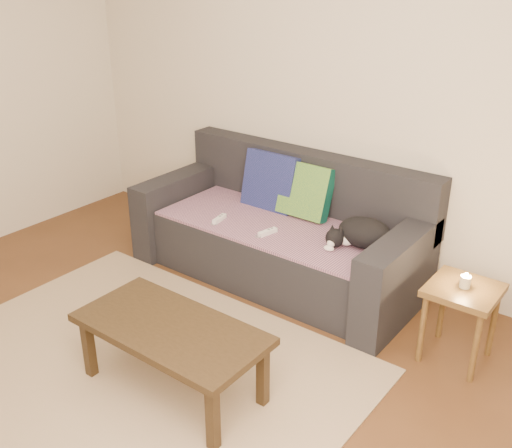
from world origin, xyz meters
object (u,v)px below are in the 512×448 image
(wii_remote_a, at_px, (219,219))
(wii_remote_b, at_px, (268,232))
(sofa, at_px, (281,236))
(coffee_table, at_px, (171,334))
(side_table, at_px, (462,300))
(cat, at_px, (362,233))

(wii_remote_a, distance_m, wii_remote_b, 0.41)
(sofa, height_order, wii_remote_b, sofa)
(coffee_table, bearing_deg, side_table, 47.35)
(sofa, bearing_deg, cat, -3.43)
(side_table, relative_size, coffee_table, 0.46)
(wii_remote_a, xyz_separation_m, wii_remote_b, (0.41, 0.03, 0.00))
(cat, height_order, side_table, cat)
(coffee_table, bearing_deg, wii_remote_b, 101.11)
(wii_remote_a, relative_size, coffee_table, 0.14)
(cat, bearing_deg, wii_remote_a, -173.41)
(cat, distance_m, side_table, 0.78)
(cat, relative_size, wii_remote_b, 2.96)
(side_table, bearing_deg, coffee_table, -132.65)
(sofa, xyz_separation_m, wii_remote_a, (-0.34, -0.29, 0.15))
(sofa, relative_size, coffee_table, 2.02)
(wii_remote_a, bearing_deg, coffee_table, -161.75)
(sofa, relative_size, cat, 4.74)
(cat, bearing_deg, coffee_table, -112.20)
(side_table, height_order, coffee_table, side_table)
(wii_remote_a, bearing_deg, cat, -86.90)
(sofa, height_order, cat, sofa)
(wii_remote_a, relative_size, wii_remote_b, 1.00)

